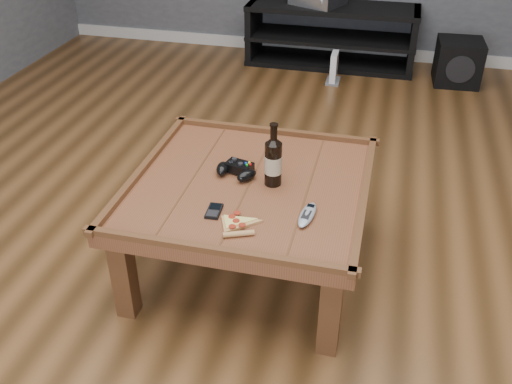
% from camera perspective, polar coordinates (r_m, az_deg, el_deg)
% --- Properties ---
extents(ground, '(6.00, 6.00, 0.00)m').
position_cam_1_polar(ground, '(2.70, -0.58, -7.25)').
color(ground, '#412912').
rests_on(ground, ground).
extents(baseboard, '(5.00, 0.02, 0.10)m').
position_cam_1_polar(baseboard, '(5.29, 7.71, 13.96)').
color(baseboard, silver).
rests_on(baseboard, ground).
extents(coffee_table, '(1.03, 1.03, 0.48)m').
position_cam_1_polar(coffee_table, '(2.47, -0.63, -0.28)').
color(coffee_table, brown).
rests_on(coffee_table, ground).
extents(media_console, '(1.40, 0.45, 0.50)m').
position_cam_1_polar(media_console, '(5.00, 7.52, 15.23)').
color(media_console, black).
rests_on(media_console, ground).
extents(beer_bottle, '(0.07, 0.07, 0.28)m').
position_cam_1_polar(beer_bottle, '(2.37, 1.74, 3.17)').
color(beer_bottle, black).
rests_on(beer_bottle, coffee_table).
extents(game_controller, '(0.20, 0.16, 0.06)m').
position_cam_1_polar(game_controller, '(2.48, -1.97, 2.24)').
color(game_controller, black).
rests_on(game_controller, coffee_table).
extents(pizza_slice, '(0.20, 0.24, 0.02)m').
position_cam_1_polar(pizza_slice, '(2.18, -1.96, -3.23)').
color(pizza_slice, tan).
rests_on(pizza_slice, coffee_table).
extents(smartphone, '(0.06, 0.10, 0.01)m').
position_cam_1_polar(smartphone, '(2.25, -4.22, -1.90)').
color(smartphone, black).
rests_on(smartphone, coffee_table).
extents(remote_control, '(0.07, 0.18, 0.03)m').
position_cam_1_polar(remote_control, '(2.23, 5.15, -2.27)').
color(remote_control, gray).
rests_on(remote_control, coffee_table).
extents(subwoofer, '(0.36, 0.36, 0.34)m').
position_cam_1_polar(subwoofer, '(4.86, 19.56, 12.15)').
color(subwoofer, black).
rests_on(subwoofer, ground).
extents(game_console, '(0.11, 0.19, 0.24)m').
position_cam_1_polar(game_console, '(4.66, 7.79, 12.09)').
color(game_console, slate).
rests_on(game_console, ground).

